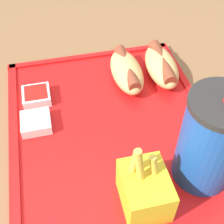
{
  "coord_description": "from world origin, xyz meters",
  "views": [
    {
      "loc": [
        0.35,
        -0.07,
        1.11
      ],
      "look_at": [
        0.03,
        0.0,
        0.76
      ],
      "focal_mm": 50.0,
      "sensor_mm": 36.0,
      "label": 1
    }
  ],
  "objects": [
    {
      "name": "sauce_cup_ketchup",
      "position": [
        -0.06,
        -0.11,
        0.74
      ],
      "size": [
        0.05,
        0.05,
        0.02
      ],
      "color": "silver",
      "rests_on": "food_tray"
    },
    {
      "name": "food_tray",
      "position": [
        0.03,
        0.0,
        0.73
      ],
      "size": [
        0.39,
        0.32,
        0.01
      ],
      "color": "red",
      "rests_on": "dining_table"
    },
    {
      "name": "dining_table",
      "position": [
        0.0,
        0.0,
        0.36
      ],
      "size": [
        1.31,
        1.02,
        0.72
      ],
      "color": "brown",
      "rests_on": "ground_plane"
    },
    {
      "name": "fries_carton",
      "position": [
        0.16,
        0.01,
        0.76
      ],
      "size": [
        0.07,
        0.06,
        0.11
      ],
      "color": "gold",
      "rests_on": "food_tray"
    },
    {
      "name": "hot_dog_far",
      "position": [
        -0.08,
        0.12,
        0.75
      ],
      "size": [
        0.12,
        0.06,
        0.04
      ],
      "color": "tan",
      "rests_on": "food_tray"
    },
    {
      "name": "hot_dog_near",
      "position": [
        -0.08,
        0.05,
        0.75
      ],
      "size": [
        0.12,
        0.05,
        0.04
      ],
      "color": "tan",
      "rests_on": "food_tray"
    },
    {
      "name": "sauce_cup_mayo",
      "position": [
        -0.0,
        -0.12,
        0.74
      ],
      "size": [
        0.05,
        0.05,
        0.02
      ],
      "color": "silver",
      "rests_on": "food_tray"
    },
    {
      "name": "soda_cup",
      "position": [
        0.14,
        0.1,
        0.8
      ],
      "size": [
        0.08,
        0.08,
        0.18
      ],
      "color": "#194CA5",
      "rests_on": "food_tray"
    }
  ]
}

